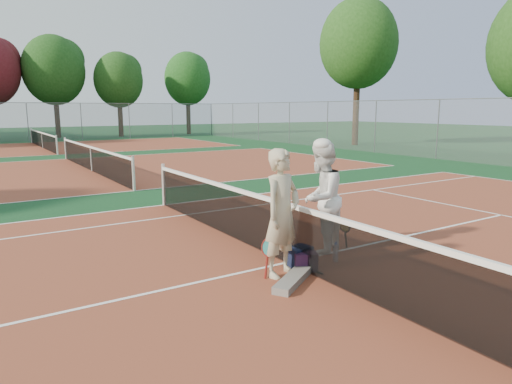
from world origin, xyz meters
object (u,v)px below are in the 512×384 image
player_a (282,213)px  racket_spare (303,266)px  net_main (287,233)px  water_bottle (336,253)px  player_b (321,198)px  sports_bag_navy (299,257)px  racket_red (268,258)px  racket_black_held (344,234)px  sports_bag_purple (306,262)px

player_a → racket_spare: player_a is taller
racket_spare → net_main: bearing=20.0°
water_bottle → player_b: bearing=75.8°
racket_spare → sports_bag_navy: sports_bag_navy is taller
racket_red → racket_black_held: size_ratio=1.01×
sports_bag_purple → water_bottle: water_bottle is taller
player_b → sports_bag_purple: player_b is taller
racket_spare → water_bottle: bearing=-101.0°
net_main → water_bottle: (0.72, -0.39, -0.36)m
net_main → racket_black_held: bearing=0.6°
player_a → player_b: (1.26, 0.58, 0.01)m
sports_bag_navy → player_a: bearing=-160.4°
player_b → racket_red: bearing=-7.2°
player_a → racket_black_held: 1.87m
net_main → water_bottle: size_ratio=36.60×
net_main → racket_red: bearing=-149.6°
net_main → racket_red: (-0.63, -0.37, -0.21)m
sports_bag_navy → net_main: bearing=102.7°
racket_red → sports_bag_purple: racket_red is taller
player_a → sports_bag_navy: 0.94m
player_a → racket_red: size_ratio=3.27×
racket_red → net_main: bearing=5.1°
player_b → racket_spare: (-0.75, -0.47, -0.96)m
net_main → racket_black_held: net_main is taller
net_main → water_bottle: bearing=-28.6°
racket_spare → sports_bag_navy: bearing=49.8°
water_bottle → player_a: bearing=-179.4°
net_main → sports_bag_purple: (0.03, -0.45, -0.36)m
racket_black_held → sports_bag_navy: 1.27m
net_main → player_b: (0.86, 0.18, 0.47)m
racket_red → racket_spare: bearing=-19.1°
player_a → water_bottle: (1.12, 0.01, -0.82)m
net_main → racket_black_held: size_ratio=18.61×
racket_red → racket_spare: (0.74, 0.08, -0.28)m
sports_bag_purple → player_a: bearing=174.2°
racket_red → racket_black_held: (1.92, 0.38, -0.00)m
player_b → sports_bag_navy: 1.22m
water_bottle → net_main: bearing=151.4°
net_main → player_a: 0.73m
net_main → racket_red: size_ratio=18.44×
racket_spare → sports_bag_purple: size_ratio=1.68×
player_b → sports_bag_navy: bearing=0.1°
net_main → sports_bag_purple: 0.58m
player_b → racket_black_held: size_ratio=3.32×
sports_bag_purple → water_bottle: 0.69m
racket_black_held → water_bottle: bearing=18.2°
sports_bag_navy → sports_bag_purple: (-0.02, -0.21, -0.02)m
sports_bag_navy → water_bottle: size_ratio=1.38×
racket_red → sports_bag_navy: (0.68, 0.13, -0.13)m
racket_red → sports_bag_purple: (0.66, -0.08, -0.15)m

